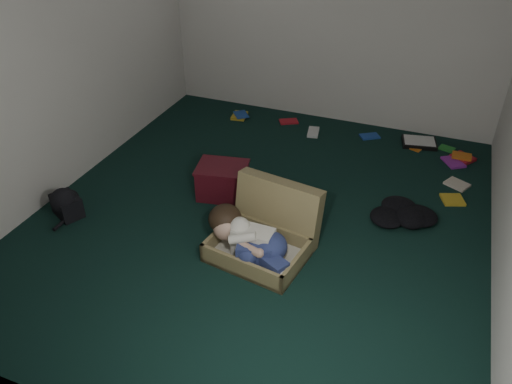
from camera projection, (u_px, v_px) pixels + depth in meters
The scene contains 11 objects.
floor at pixel (262, 215), 4.66m from camera, with size 4.50×4.50×0.00m, color black.
wall_back at pixel (333, 13), 5.67m from camera, with size 4.50×4.50×0.00m, color silver.
wall_front at pixel (82, 261), 2.20m from camera, with size 4.50×4.50×0.00m, color silver.
wall_left at pixel (58, 52), 4.54m from camera, with size 4.50×4.50×0.00m, color silver.
suitcase at pixel (266, 232), 4.18m from camera, with size 0.87×0.85×0.56m.
person at pixel (249, 239), 4.04m from camera, with size 0.81×0.49×0.35m.
maroon_bin at pixel (223, 181), 4.84m from camera, with size 0.54×0.46×0.33m.
backpack at pixel (67, 205), 4.61m from camera, with size 0.36×0.29×0.22m, color black, non-canonical shape.
clothing_pile at pixel (401, 210), 4.60m from camera, with size 0.45×0.37×0.14m, color black, non-canonical shape.
paper_tray at pixel (419, 142), 5.78m from camera, with size 0.43×0.36×0.05m.
book_scatter at pixel (384, 149), 5.69m from camera, with size 2.94×1.30×0.02m.
Camera 1 is at (1.32, -3.50, 2.79)m, focal length 35.00 mm.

